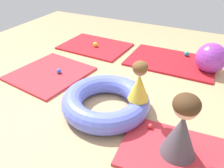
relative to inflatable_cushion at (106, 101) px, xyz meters
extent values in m
plane|color=tan|center=(-0.06, 0.14, -0.14)|extent=(8.00, 8.00, 0.00)
cube|color=#B21923|center=(0.46, 1.93, -0.12)|extent=(1.69, 1.11, 0.04)
cube|color=red|center=(-1.29, 1.94, -0.12)|extent=(1.51, 1.13, 0.04)
cube|color=red|center=(-1.39, 0.47, -0.12)|extent=(1.36, 1.42, 0.04)
cube|color=red|center=(1.10, -0.37, -0.12)|extent=(1.33, 0.94, 0.04)
torus|color=#6070E5|center=(0.00, 0.00, 0.00)|extent=(1.24, 1.24, 0.29)
cone|color=yellow|center=(0.45, 0.07, 0.33)|extent=(0.36, 0.36, 0.37)
sphere|color=#936647|center=(0.45, 0.07, 0.60)|extent=(0.18, 0.18, 0.18)
ellipsoid|color=brown|center=(0.45, 0.07, 0.61)|extent=(0.20, 0.20, 0.16)
cone|color=#4C4751|center=(1.10, -0.37, 0.16)|extent=(0.56, 0.56, 0.52)
sphere|color=beige|center=(1.10, -0.37, 0.54)|extent=(0.26, 0.26, 0.26)
ellipsoid|color=#472D19|center=(1.10, -0.37, 0.56)|extent=(0.28, 0.28, 0.22)
sphere|color=teal|center=(0.68, 2.29, -0.06)|extent=(0.10, 0.10, 0.10)
sphere|color=red|center=(0.70, -0.13, -0.07)|extent=(0.07, 0.07, 0.07)
sphere|color=yellow|center=(-1.25, 1.88, -0.05)|extent=(0.11, 0.11, 0.11)
sphere|color=blue|center=(-1.22, 0.52, -0.06)|extent=(0.09, 0.09, 0.09)
sphere|color=purple|center=(1.17, 1.87, 0.13)|extent=(0.55, 0.55, 0.55)
camera|label=1|loc=(1.25, -2.33, 1.92)|focal=37.16mm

